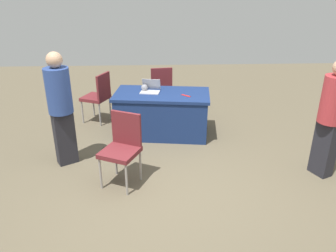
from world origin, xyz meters
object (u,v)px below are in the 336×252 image
Objects in this scene: person_attendee_browsing at (60,104)px; yarn_ball at (144,88)px; chair_near_front at (98,94)px; chair_tucked_left at (122,145)px; person_attendee_standing at (332,114)px; table_foreground at (162,113)px; scissors_red at (186,96)px; laptop_silver at (150,90)px; chair_tucked_right at (161,87)px.

person_attendee_browsing is 1.60m from yarn_ball.
chair_near_front is 1.64m from person_attendee_browsing.
chair_tucked_left reaches higher than chair_near_front.
table_foreground is at bearing -147.46° from person_attendee_standing.
yarn_ball is (2.48, -1.59, -0.09)m from person_attendee_standing.
table_foreground is 1.33m from chair_near_front.
yarn_ball is 0.64× the size of scissors_red.
chair_near_front is 0.58× the size of person_attendee_browsing.
chair_near_front is 1.03m from yarn_ball.
laptop_silver reaches higher than chair_near_front.
table_foreground is at bearing -97.80° from chair_tucked_right.
person_attendee_browsing is at bearing -165.99° from chair_near_front.
chair_near_front reaches higher than yarn_ball.
chair_tucked_left is 1.71m from yarn_ball.
laptop_silver is at bearing -158.85° from scissors_red.
laptop_silver is at bearing 148.99° from yarn_ball.
laptop_silver is (-0.98, 0.53, 0.24)m from chair_near_front.
laptop_silver is (-1.25, -1.04, -0.13)m from person_attendee_browsing.
chair_near_front is (1.18, -0.60, 0.17)m from table_foreground.
person_attendee_standing is 2.83m from laptop_silver.
yarn_ball reaches higher than table_foreground.
person_attendee_browsing reaches higher than table_foreground.
table_foreground is 2.67m from person_attendee_standing.
chair_near_front is at bearing -27.82° from yarn_ball.
chair_tucked_right is 0.98m from yarn_ball.
person_attendee_browsing reaches higher than yarn_ball.
laptop_silver is (-0.36, -1.60, 0.24)m from chair_tucked_left.
person_attendee_browsing is (1.45, 2.00, 0.36)m from chair_tucked_right.
person_attendee_standing is (-3.36, 2.05, 0.35)m from chair_near_front.
table_foreground is at bearing 155.05° from yarn_ball.
chair_near_front is 1.76m from scissors_red.
chair_tucked_right is at bearing 23.33° from person_attendee_browsing.
scissors_red is at bearing 156.75° from table_foreground.
person_attendee_standing is (-2.18, 2.48, 0.35)m from chair_tucked_right.
laptop_silver is 0.64m from scissors_red.
chair_tucked_right is at bearing -162.61° from person_attendee_standing.
chair_tucked_left is 2.62m from chair_tucked_right.
chair_tucked_left reaches higher than yarn_ball.
person_attendee_standing reaches higher than table_foreground.
table_foreground is at bearing -84.81° from chair_tucked_left.
laptop_silver is (0.19, -0.08, 0.41)m from table_foreground.
yarn_ball is (0.10, -0.06, 0.02)m from laptop_silver.
person_attendee_browsing reaches higher than laptop_silver.
chair_tucked_right is 1.00m from laptop_silver.
chair_near_front is at bearing -162.35° from scissors_red.
chair_tucked_left is at bearing -112.23° from person_attendee_standing.
chair_tucked_left is 1.67m from scissors_red.
chair_near_front reaches higher than scissors_red.
chair_near_front is at bearing -27.11° from table_foreground.
laptop_silver is at bearing -146.57° from person_attendee_standing.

